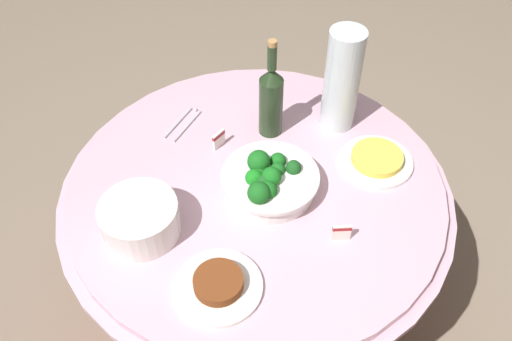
% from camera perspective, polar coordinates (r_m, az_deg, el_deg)
% --- Properties ---
extents(ground_plane, '(6.00, 6.00, 0.00)m').
position_cam_1_polar(ground_plane, '(2.19, 0.00, -14.26)').
color(ground_plane, gray).
extents(buffet_table, '(1.16, 1.16, 0.74)m').
position_cam_1_polar(buffet_table, '(1.87, 0.00, -8.71)').
color(buffet_table, maroon).
rests_on(buffet_table, ground_plane).
extents(broccoli_bowl, '(0.28, 0.28, 0.12)m').
position_cam_1_polar(broccoli_bowl, '(1.53, 1.38, -1.07)').
color(broccoli_bowl, white).
rests_on(broccoli_bowl, buffet_table).
extents(plate_stack, '(0.21, 0.21, 0.10)m').
position_cam_1_polar(plate_stack, '(1.46, -12.17, -5.04)').
color(plate_stack, white).
rests_on(plate_stack, buffet_table).
extents(wine_bottle, '(0.07, 0.07, 0.34)m').
position_cam_1_polar(wine_bottle, '(1.65, 1.59, 7.54)').
color(wine_bottle, '#23381E').
rests_on(wine_bottle, buffet_table).
extents(decorative_fruit_vase, '(0.11, 0.11, 0.34)m').
position_cam_1_polar(decorative_fruit_vase, '(1.68, 9.03, 9.14)').
color(decorative_fruit_vase, silver).
rests_on(decorative_fruit_vase, buffet_table).
extents(serving_tongs, '(0.15, 0.14, 0.01)m').
position_cam_1_polar(serving_tongs, '(1.77, -7.63, 5.00)').
color(serving_tongs, silver).
rests_on(serving_tongs, buffet_table).
extents(food_plate_fried_egg, '(0.22, 0.22, 0.03)m').
position_cam_1_polar(food_plate_fried_egg, '(1.66, 12.63, 1.14)').
color(food_plate_fried_egg, white).
rests_on(food_plate_fried_egg, buffet_table).
extents(food_plate_stir_fry, '(0.22, 0.22, 0.04)m').
position_cam_1_polar(food_plate_stir_fry, '(1.36, -3.97, -11.94)').
color(food_plate_stir_fry, white).
rests_on(food_plate_stir_fry, buffet_table).
extents(label_placard_front, '(0.05, 0.03, 0.05)m').
position_cam_1_polar(label_placard_front, '(1.67, -3.96, 3.36)').
color(label_placard_front, white).
rests_on(label_placard_front, buffet_table).
extents(label_placard_mid, '(0.05, 0.02, 0.05)m').
position_cam_1_polar(label_placard_mid, '(1.44, 9.03, -6.41)').
color(label_placard_mid, white).
rests_on(label_placard_mid, buffet_table).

